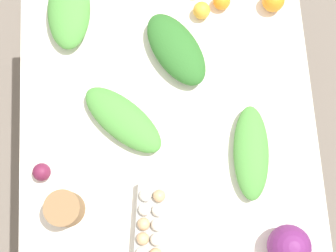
# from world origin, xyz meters

# --- Properties ---
(ground_plane) EXTENTS (8.00, 8.00, 0.00)m
(ground_plane) POSITION_xyz_m (0.00, 0.00, 0.00)
(ground_plane) COLOR #70665B
(dining_table) EXTENTS (1.39, 1.05, 0.75)m
(dining_table) POSITION_xyz_m (0.00, 0.00, 0.66)
(dining_table) COLOR silver
(dining_table) RESTS_ON ground_plane
(cabbage_purple) EXTENTS (0.14, 0.14, 0.14)m
(cabbage_purple) POSITION_xyz_m (0.43, 0.36, 0.82)
(cabbage_purple) COLOR #6B2366
(cabbage_purple) RESTS_ON dining_table
(egg_carton) EXTENTS (0.28, 0.13, 0.09)m
(egg_carton) POSITION_xyz_m (0.33, -0.08, 0.79)
(egg_carton) COLOR #A8A8A3
(egg_carton) RESTS_ON dining_table
(paper_bag) EXTENTS (0.12, 0.12, 0.11)m
(paper_bag) POSITION_xyz_m (0.27, -0.36, 0.80)
(paper_bag) COLOR olive
(paper_bag) RESTS_ON dining_table
(greens_bunch_chard) EXTENTS (0.34, 0.28, 0.09)m
(greens_bunch_chard) POSITION_xyz_m (-0.27, 0.05, 0.79)
(greens_bunch_chard) COLOR #2D6B28
(greens_bunch_chard) RESTS_ON dining_table
(greens_bunch_beet_tops) EXTENTS (0.32, 0.17, 0.09)m
(greens_bunch_beet_tops) POSITION_xyz_m (-0.45, -0.34, 0.79)
(greens_bunch_beet_tops) COLOR #4C933D
(greens_bunch_beet_tops) RESTS_ON dining_table
(greens_bunch_scallion) EXTENTS (0.32, 0.33, 0.07)m
(greens_bunch_scallion) POSITION_xyz_m (-0.03, -0.15, 0.78)
(greens_bunch_scallion) COLOR #4C933D
(greens_bunch_scallion) RESTS_ON dining_table
(greens_bunch_kale) EXTENTS (0.34, 0.15, 0.07)m
(greens_bunch_kale) POSITION_xyz_m (0.11, 0.28, 0.78)
(greens_bunch_kale) COLOR #4C933D
(greens_bunch_kale) RESTS_ON dining_table
(beet_root) EXTENTS (0.06, 0.06, 0.06)m
(beet_root) POSITION_xyz_m (0.14, -0.44, 0.78)
(beet_root) COLOR maroon
(beet_root) RESTS_ON dining_table
(orange_0) EXTENTS (0.06, 0.06, 0.06)m
(orange_0) POSITION_xyz_m (-0.46, 0.23, 0.78)
(orange_0) COLOR orange
(orange_0) RESTS_ON dining_table
(orange_3) EXTENTS (0.06, 0.06, 0.06)m
(orange_3) POSITION_xyz_m (-0.43, 0.15, 0.78)
(orange_3) COLOR #F9A833
(orange_3) RESTS_ON dining_table
(orange_4) EXTENTS (0.08, 0.08, 0.08)m
(orange_4) POSITION_xyz_m (-0.44, 0.42, 0.79)
(orange_4) COLOR orange
(orange_4) RESTS_ON dining_table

